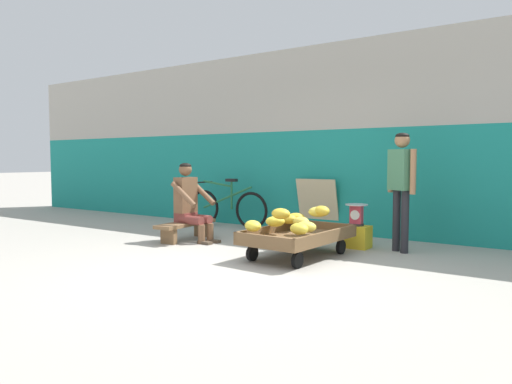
% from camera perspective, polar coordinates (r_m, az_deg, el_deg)
% --- Properties ---
extents(ground_plane, '(80.00, 80.00, 0.00)m').
position_cam_1_polar(ground_plane, '(5.11, -3.33, -9.56)').
color(ground_plane, '#A39E93').
extents(back_wall, '(16.00, 0.30, 3.04)m').
position_cam_1_polar(back_wall, '(7.77, 11.33, 6.27)').
color(back_wall, '#19847A').
rests_on(back_wall, ground).
extents(banana_cart, '(0.93, 1.49, 0.36)m').
position_cam_1_polar(banana_cart, '(5.83, 5.07, -5.48)').
color(banana_cart, brown).
rests_on(banana_cart, ground).
extents(banana_pile, '(0.85, 1.23, 0.26)m').
position_cam_1_polar(banana_pile, '(5.79, 4.59, -3.32)').
color(banana_pile, yellow).
rests_on(banana_pile, banana_cart).
extents(low_bench, '(0.38, 1.12, 0.27)m').
position_cam_1_polar(low_bench, '(7.13, -8.38, -4.12)').
color(low_bench, brown).
rests_on(low_bench, ground).
extents(vendor_seated, '(0.69, 0.50, 1.14)m').
position_cam_1_polar(vendor_seated, '(7.03, -7.91, -1.22)').
color(vendor_seated, brown).
rests_on(vendor_seated, ground).
extents(plastic_crate, '(0.36, 0.28, 0.30)m').
position_cam_1_polar(plastic_crate, '(6.59, 11.90, -5.26)').
color(plastic_crate, gold).
rests_on(plastic_crate, ground).
extents(weighing_scale, '(0.30, 0.30, 0.29)m').
position_cam_1_polar(weighing_scale, '(6.55, 11.93, -2.64)').
color(weighing_scale, '#28282D').
rests_on(weighing_scale, plastic_crate).
extents(bicycle_near_left, '(1.66, 0.48, 0.86)m').
position_cam_1_polar(bicycle_near_left, '(8.43, -3.52, -1.80)').
color(bicycle_near_left, black).
rests_on(bicycle_near_left, ground).
extents(sign_board, '(0.70, 0.24, 0.88)m').
position_cam_1_polar(sign_board, '(7.83, 7.41, -1.65)').
color(sign_board, '#C6B289').
rests_on(sign_board, ground).
extents(customer_adult, '(0.43, 0.34, 1.53)m').
position_cam_1_polar(customer_adult, '(6.36, 17.02, 1.59)').
color(customer_adult, '#232328').
rests_on(customer_adult, ground).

